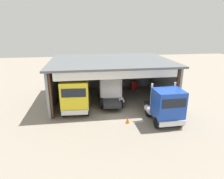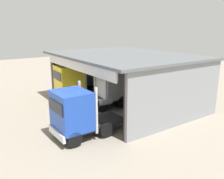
# 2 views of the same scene
# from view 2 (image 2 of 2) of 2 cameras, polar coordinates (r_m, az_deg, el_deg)

# --- Properties ---
(ground_plane) EXTENTS (80.00, 80.00, 0.00)m
(ground_plane) POSITION_cam_2_polar(r_m,az_deg,el_deg) (20.26, -7.77, -5.70)
(ground_plane) COLOR gray
(ground_plane) RESTS_ON ground
(workshop_shed) EXTENTS (13.33, 10.15, 4.74)m
(workshop_shed) POSITION_cam_2_polar(r_m,az_deg,el_deg) (22.27, 4.68, 5.11)
(workshop_shed) COLOR gray
(workshop_shed) RESTS_ON ground
(truck_yellow_center_bay) EXTENTS (2.80, 4.57, 3.46)m
(truck_yellow_center_bay) POSITION_cam_2_polar(r_m,az_deg,el_deg) (23.64, -9.85, 1.83)
(truck_yellow_center_bay) COLOR yellow
(truck_yellow_center_bay) RESTS_ON ground
(truck_white_yard_outside) EXTENTS (2.62, 4.46, 3.57)m
(truck_white_yard_outside) POSITION_cam_2_polar(r_m,az_deg,el_deg) (21.36, -0.54, 0.66)
(truck_white_yard_outside) COLOR white
(truck_white_yard_outside) RESTS_ON ground
(truck_blue_right_bay) EXTENTS (2.63, 4.88, 3.52)m
(truck_blue_right_bay) POSITION_cam_2_polar(r_m,az_deg,el_deg) (15.43, -8.55, -5.82)
(truck_blue_right_bay) COLOR #1E47B7
(truck_blue_right_bay) RESTS_ON ground
(oil_drum) EXTENTS (0.58, 0.58, 0.92)m
(oil_drum) POSITION_cam_2_polar(r_m,az_deg,el_deg) (23.33, 12.85, -1.98)
(oil_drum) COLOR #B21E19
(oil_drum) RESTS_ON ground
(tool_cart) EXTENTS (0.90, 0.60, 1.00)m
(tool_cart) POSITION_cam_2_polar(r_m,az_deg,el_deg) (22.14, 16.37, -3.01)
(tool_cart) COLOR red
(tool_cart) RESTS_ON ground
(traffic_cone) EXTENTS (0.36, 0.36, 0.56)m
(traffic_cone) POSITION_cam_2_polar(r_m,az_deg,el_deg) (18.90, -11.63, -6.49)
(traffic_cone) COLOR orange
(traffic_cone) RESTS_ON ground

